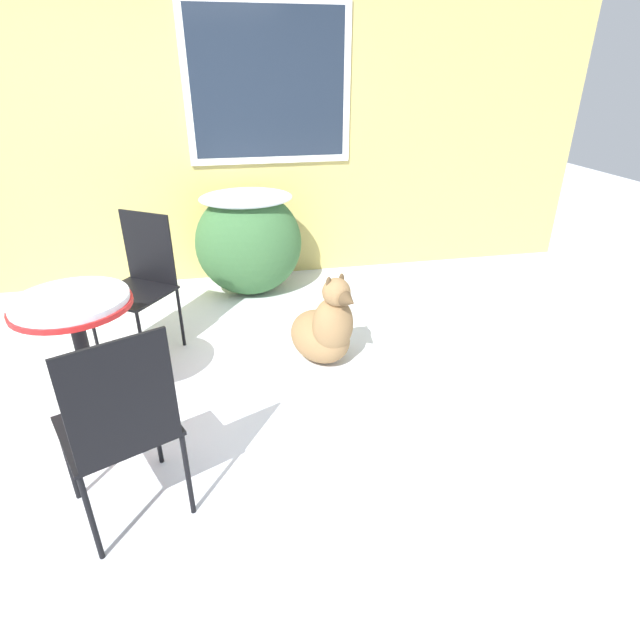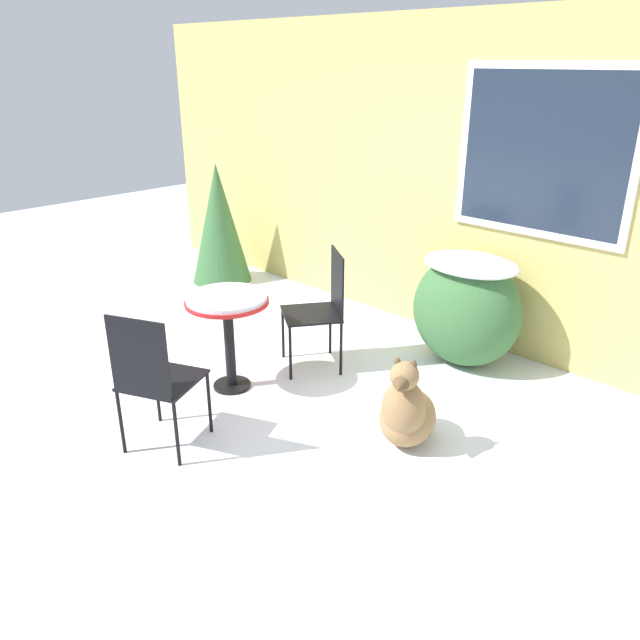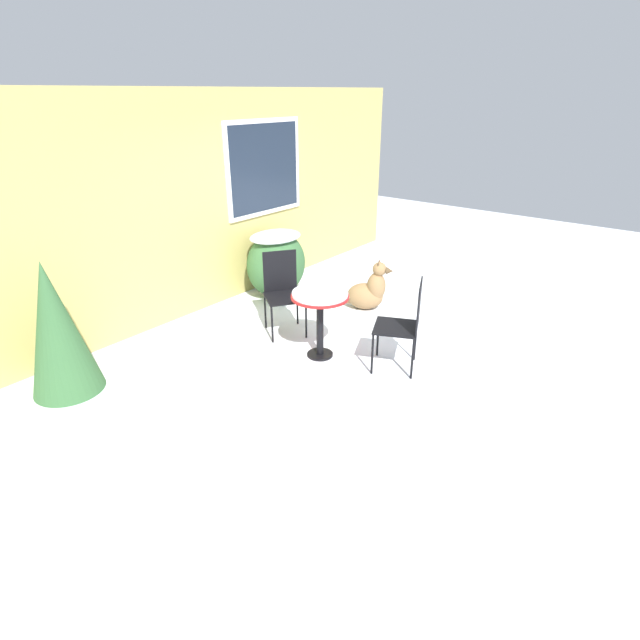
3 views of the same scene
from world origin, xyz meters
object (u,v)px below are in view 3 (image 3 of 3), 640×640
patio_chair_near_table (283,289)px  dog (369,292)px  patio_chair_far_side (405,322)px  patio_table (320,304)px

patio_chair_near_table → dog: bearing=14.1°
dog → patio_chair_far_side: bearing=-157.6°
patio_chair_far_side → dog: patio_chair_far_side is taller
dog → patio_table: bearing=168.3°
patio_chair_near_table → dog: size_ratio=1.43×
patio_table → patio_chair_far_side: 0.93m
patio_chair_far_side → dog: 1.66m
patio_table → dog: 1.55m
patio_table → patio_chair_far_side: size_ratio=0.78×
patio_table → dog: bearing=12.0°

